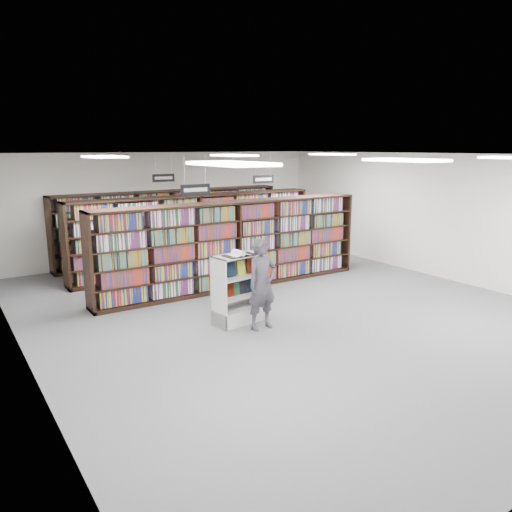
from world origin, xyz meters
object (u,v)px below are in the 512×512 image
bookshelf_row_near (235,245)px  open_book (239,254)px  endcap_display (237,299)px  shopper (262,284)px

bookshelf_row_near → open_book: bookshelf_row_near is taller
endcap_display → shopper: shopper is taller
bookshelf_row_near → endcap_display: size_ratio=5.18×
endcap_display → open_book: (-0.01, -0.11, 0.92)m
endcap_display → open_book: bearing=-102.9°
bookshelf_row_near → shopper: (-1.02, -2.70, -0.19)m
endcap_display → shopper: (0.22, -0.56, 0.40)m
shopper → bookshelf_row_near: bearing=65.7°
endcap_display → shopper: 0.72m
endcap_display → open_book: 0.93m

